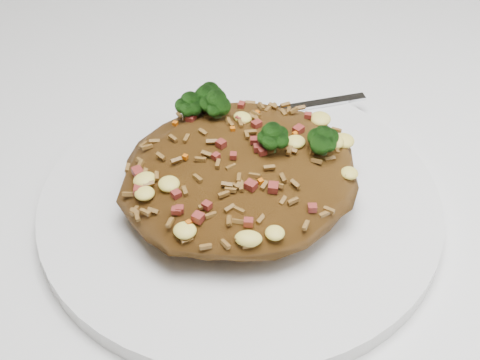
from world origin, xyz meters
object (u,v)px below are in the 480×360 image
(plate, at_px, (240,202))
(fried_rice, at_px, (240,164))
(fork, at_px, (282,109))
(dining_table, at_px, (143,252))

(plate, relative_size, fried_rice, 1.70)
(fried_rice, distance_m, fork, 0.11)
(dining_table, distance_m, plate, 0.13)
(plate, height_order, fork, fork)
(fried_rice, height_order, fork, fried_rice)
(plate, distance_m, fried_rice, 0.04)
(fried_rice, xyz_separation_m, fork, (0.08, 0.07, -0.03))
(dining_table, relative_size, fried_rice, 7.07)
(plate, distance_m, fork, 0.11)
(plate, bearing_deg, fork, 38.48)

